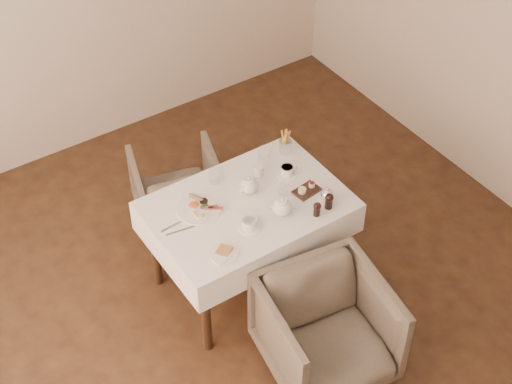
{
  "coord_description": "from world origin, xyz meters",
  "views": [
    {
      "loc": [
        -1.9,
        -2.72,
        4.27
      ],
      "look_at": [
        0.18,
        0.4,
        0.82
      ],
      "focal_mm": 55.0,
      "sensor_mm": 36.0,
      "label": 1
    }
  ],
  "objects_px": {
    "table": "(248,217)",
    "breakfast_plate": "(199,208)",
    "armchair_near": "(327,330)",
    "armchair_far": "(177,190)",
    "teapot_centre": "(249,185)"
  },
  "relations": [
    {
      "from": "armchair_far",
      "to": "teapot_centre",
      "type": "bearing_deg",
      "value": 119.18
    },
    {
      "from": "teapot_centre",
      "to": "armchair_far",
      "type": "bearing_deg",
      "value": 87.19
    },
    {
      "from": "table",
      "to": "armchair_far",
      "type": "xyz_separation_m",
      "value": [
        -0.09,
        0.83,
        -0.35
      ]
    },
    {
      "from": "armchair_near",
      "to": "breakfast_plate",
      "type": "distance_m",
      "value": 1.12
    },
    {
      "from": "table",
      "to": "armchair_near",
      "type": "distance_m",
      "value": 0.91
    },
    {
      "from": "armchair_near",
      "to": "table",
      "type": "bearing_deg",
      "value": 100.12
    },
    {
      "from": "table",
      "to": "teapot_centre",
      "type": "xyz_separation_m",
      "value": [
        0.07,
        0.09,
        0.18
      ]
    },
    {
      "from": "table",
      "to": "armchair_near",
      "type": "relative_size",
      "value": 1.68
    },
    {
      "from": "armchair_near",
      "to": "breakfast_plate",
      "type": "height_order",
      "value": "breakfast_plate"
    },
    {
      "from": "armchair_far",
      "to": "teapot_centre",
      "type": "height_order",
      "value": "teapot_centre"
    },
    {
      "from": "armchair_near",
      "to": "teapot_centre",
      "type": "xyz_separation_m",
      "value": [
        0.05,
        0.95,
        0.48
      ]
    },
    {
      "from": "table",
      "to": "breakfast_plate",
      "type": "height_order",
      "value": "breakfast_plate"
    },
    {
      "from": "armchair_far",
      "to": "table",
      "type": "bearing_deg",
      "value": 113.31
    },
    {
      "from": "armchair_far",
      "to": "breakfast_plate",
      "type": "bearing_deg",
      "value": 91.27
    },
    {
      "from": "table",
      "to": "breakfast_plate",
      "type": "bearing_deg",
      "value": 155.75
    }
  ]
}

